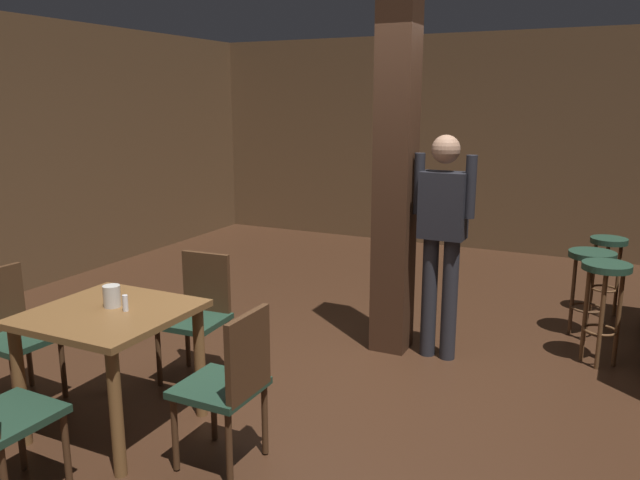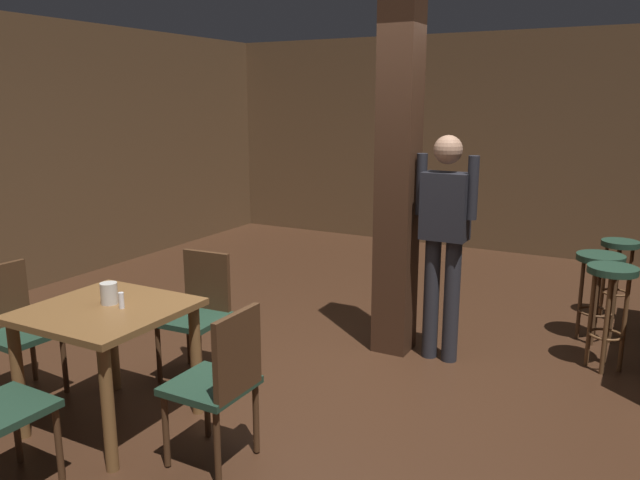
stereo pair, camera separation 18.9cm
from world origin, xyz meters
name	(u,v)px [view 2 (the right image)]	position (x,y,z in m)	size (l,w,h in m)	color
ground_plane	(354,382)	(0.00, 0.00, 0.00)	(10.80, 10.80, 0.00)	#382114
wall_back	(504,144)	(0.00, 4.50, 1.40)	(8.00, 0.10, 2.80)	brown
pillar	(398,176)	(0.02, 0.70, 1.40)	(0.28, 0.28, 2.80)	#382114
dining_table	(107,330)	(-1.06, -1.24, 0.62)	(0.87, 0.87, 0.76)	brown
chair_east	(221,379)	(-0.20, -1.27, 0.51)	(0.42, 0.42, 0.89)	#1E3828
chair_north	(199,308)	(-1.04, -0.41, 0.51)	(0.44, 0.44, 0.89)	#1E3828
chair_west	(14,324)	(-1.92, -1.26, 0.51)	(0.45, 0.45, 0.89)	#1E3828
napkin_cup	(109,293)	(-1.09, -1.18, 0.83)	(0.10, 0.10, 0.13)	beige
salt_shaker	(121,300)	(-0.96, -1.21, 0.81)	(0.03, 0.03, 0.10)	silver
standing_person	(444,232)	(0.41, 0.69, 1.00)	(0.47, 0.22, 1.72)	black
bar_stool_near	(610,293)	(1.55, 1.09, 0.59)	(0.35, 0.35, 0.79)	#1E3828
bar_stool_mid	(599,275)	(1.43, 1.66, 0.56)	(0.38, 0.38, 0.74)	#1E3828
bar_stool_far	(618,261)	(1.54, 2.33, 0.54)	(0.32, 0.32, 0.73)	#1E3828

